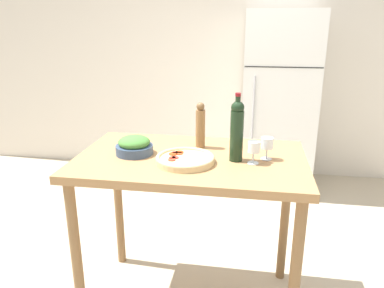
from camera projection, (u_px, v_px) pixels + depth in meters
The scene contains 9 objects.
wall_back at pixel (225, 56), 4.06m from camera, with size 6.40×0.08×2.60m.
refrigerator at pixel (278, 103), 3.74m from camera, with size 0.70×0.69×1.77m.
prep_counter at pixel (191, 177), 2.08m from camera, with size 1.24×0.76×0.95m.
wine_bottle at pixel (237, 130), 1.93m from camera, with size 0.07×0.07×0.36m.
wine_glass_near at pixel (254, 148), 1.92m from camera, with size 0.06×0.06×0.12m.
wine_glass_far at pixel (267, 144), 1.98m from camera, with size 0.06×0.06×0.12m.
pepper_mill at pixel (200, 126), 2.15m from camera, with size 0.05×0.05×0.27m.
salad_bowl at pixel (134, 146), 2.07m from camera, with size 0.21×0.21×0.11m.
homemade_pizza at pixel (185, 159), 1.95m from camera, with size 0.31×0.31×0.04m.
Camera 1 is at (0.31, -1.89, 1.65)m, focal length 35.00 mm.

